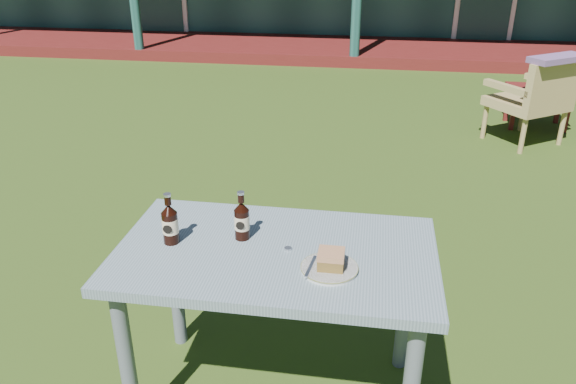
% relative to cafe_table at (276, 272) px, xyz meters
% --- Properties ---
extents(ground, '(80.00, 80.00, 0.00)m').
position_rel_cafe_table_xyz_m(ground, '(0.00, 1.60, -0.62)').
color(ground, '#334916').
extents(cafe_table, '(1.20, 0.70, 0.72)m').
position_rel_cafe_table_xyz_m(cafe_table, '(0.00, 0.00, 0.00)').
color(cafe_table, slate).
rests_on(cafe_table, ground).
extents(plate, '(0.20, 0.20, 0.01)m').
position_rel_cafe_table_xyz_m(plate, '(0.21, -0.11, 0.11)').
color(plate, silver).
rests_on(plate, cafe_table).
extents(cake_slice, '(0.09, 0.09, 0.06)m').
position_rel_cafe_table_xyz_m(cake_slice, '(0.22, -0.11, 0.15)').
color(cake_slice, brown).
rests_on(cake_slice, plate).
extents(fork, '(0.03, 0.14, 0.00)m').
position_rel_cafe_table_xyz_m(fork, '(0.15, -0.12, 0.12)').
color(fork, silver).
rests_on(fork, plate).
extents(cola_bottle_near, '(0.06, 0.06, 0.20)m').
position_rel_cafe_table_xyz_m(cola_bottle_near, '(-0.14, 0.07, 0.18)').
color(cola_bottle_near, black).
rests_on(cola_bottle_near, cafe_table).
extents(cola_bottle_far, '(0.06, 0.06, 0.21)m').
position_rel_cafe_table_xyz_m(cola_bottle_far, '(-0.40, -0.01, 0.18)').
color(cola_bottle_far, black).
rests_on(cola_bottle_far, cafe_table).
extents(bottle_cap, '(0.03, 0.03, 0.01)m').
position_rel_cafe_table_xyz_m(bottle_cap, '(0.05, 0.01, 0.11)').
color(bottle_cap, silver).
rests_on(bottle_cap, cafe_table).
extents(armchair_left, '(0.80, 0.79, 0.79)m').
position_rel_cafe_table_xyz_m(armchair_left, '(1.75, 3.42, -0.17)').
color(armchair_left, '#A48C52').
rests_on(armchair_left, ground).
extents(floral_throw, '(0.56, 0.48, 0.05)m').
position_rel_cafe_table_xyz_m(floral_throw, '(1.85, 3.29, 0.20)').
color(floral_throw, slate).
rests_on(floral_throw, armchair_left).
extents(side_table, '(0.60, 0.40, 0.40)m').
position_rel_cafe_table_xyz_m(side_table, '(1.94, 3.97, -0.28)').
color(side_table, '#571715').
rests_on(side_table, ground).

